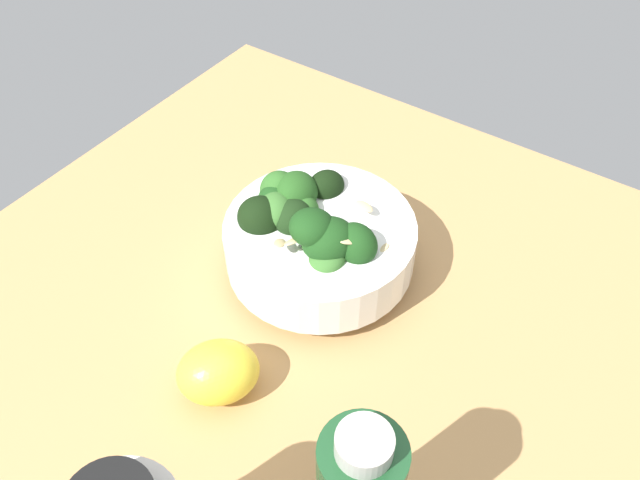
{
  "coord_description": "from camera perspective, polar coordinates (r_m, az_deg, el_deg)",
  "views": [
    {
      "loc": [
        -22.21,
        29.54,
        46.44
      ],
      "look_at": [
        0.58,
        -3.9,
        4.0
      ],
      "focal_mm": 36.7,
      "sensor_mm": 36.0,
      "label": 1
    }
  ],
  "objects": [
    {
      "name": "ground_plane",
      "position": [
        0.61,
        -1.62,
        -6.33
      ],
      "size": [
        64.28,
        64.28,
        4.02
      ],
      "primitive_type": "cube",
      "color": "tan"
    },
    {
      "name": "bowl_of_broccoli",
      "position": [
        0.58,
        -0.42,
        0.36
      ],
      "size": [
        17.16,
        17.16,
        9.84
      ],
      "color": "white",
      "rests_on": "ground_plane"
    },
    {
      "name": "lemon_wedge",
      "position": [
        0.53,
        -9.04,
        -11.2
      ],
      "size": [
        8.4,
        8.41,
        4.77
      ],
      "primitive_type": "ellipsoid",
      "rotation": [
        0.0,
        0.0,
        0.79
      ],
      "color": "yellow",
      "rests_on": "ground_plane"
    }
  ]
}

